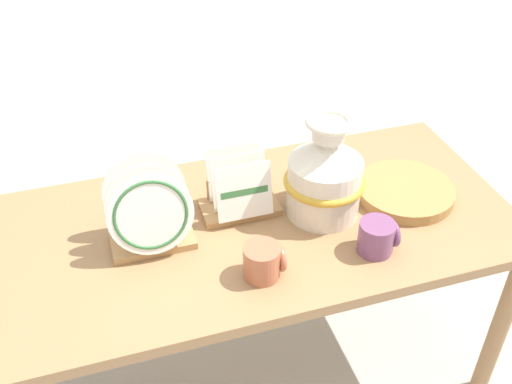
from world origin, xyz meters
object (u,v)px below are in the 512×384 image
(mug_terracotta_glaze, at_px, (264,261))
(wicker_charger_stack, at_px, (405,191))
(dish_rack_round_plates, at_px, (150,216))
(mug_plum_glaze, at_px, (378,237))
(dish_rack_square_plates, at_px, (239,195))
(ceramic_vase, at_px, (325,174))

(mug_terracotta_glaze, bearing_deg, wicker_charger_stack, 20.44)
(dish_rack_round_plates, relative_size, mug_terracotta_glaze, 2.33)
(wicker_charger_stack, xyz_separation_m, mug_plum_glaze, (-0.19, -0.19, 0.03))
(dish_rack_square_plates, distance_m, wicker_charger_stack, 0.51)
(ceramic_vase, height_order, mug_terracotta_glaze, ceramic_vase)
(mug_terracotta_glaze, bearing_deg, dish_rack_round_plates, 141.44)
(wicker_charger_stack, relative_size, mug_plum_glaze, 2.78)
(ceramic_vase, bearing_deg, mug_plum_glaze, -69.08)
(mug_terracotta_glaze, bearing_deg, mug_plum_glaze, -0.28)
(dish_rack_square_plates, bearing_deg, ceramic_vase, -18.52)
(ceramic_vase, height_order, mug_plum_glaze, ceramic_vase)
(dish_rack_round_plates, bearing_deg, mug_terracotta_glaze, -38.56)
(dish_rack_square_plates, distance_m, mug_terracotta_glaze, 0.28)
(dish_rack_round_plates, distance_m, mug_plum_glaze, 0.62)
(mug_plum_glaze, bearing_deg, mug_terracotta_glaze, 179.72)
(mug_plum_glaze, bearing_deg, dish_rack_square_plates, 137.95)
(wicker_charger_stack, height_order, mug_terracotta_glaze, mug_terracotta_glaze)
(dish_rack_round_plates, height_order, wicker_charger_stack, dish_rack_round_plates)
(ceramic_vase, xyz_separation_m, wicker_charger_stack, (0.27, -0.01, -0.12))
(mug_plum_glaze, bearing_deg, dish_rack_round_plates, 160.48)
(mug_terracotta_glaze, height_order, mug_plum_glaze, same)
(dish_rack_round_plates, bearing_deg, dish_rack_square_plates, 15.24)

